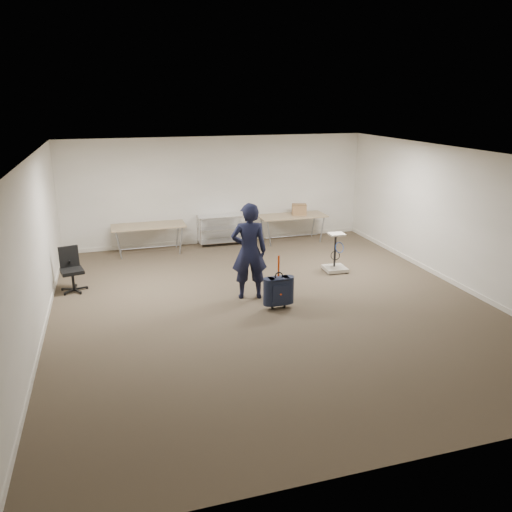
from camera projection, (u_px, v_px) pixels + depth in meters
name	position (u px, v px, depth m)	size (l,w,h in m)	color
ground	(271.00, 304.00, 9.45)	(9.00, 9.00, 0.00)	#403427
room_shell	(251.00, 278.00, 10.70)	(8.00, 9.00, 9.00)	beige
folding_table_left	(148.00, 227.00, 12.34)	(1.80, 0.75, 0.73)	#9D8860
folding_table_right	(292.00, 217.00, 13.37)	(1.80, 0.75, 0.73)	#9D8860
wire_shelf	(221.00, 228.00, 13.16)	(1.22, 0.47, 0.80)	silver
person	(249.00, 251.00, 9.50)	(0.69, 0.45, 1.89)	black
suitcase	(279.00, 291.00, 9.16)	(0.38, 0.22, 1.02)	#151C30
office_chair	(73.00, 278.00, 10.05)	(0.54, 0.54, 0.90)	black
equipment_cart	(335.00, 261.00, 11.19)	(0.50, 0.50, 0.88)	beige
cardboard_box	(299.00, 209.00, 13.38)	(0.38, 0.28, 0.28)	#996D47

